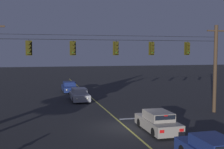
{
  "coord_description": "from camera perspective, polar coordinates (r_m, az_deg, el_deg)",
  "views": [
    {
      "loc": [
        -6.0,
        -19.38,
        5.35
      ],
      "look_at": [
        0.0,
        4.03,
        3.48
      ],
      "focal_mm": 46.22,
      "sensor_mm": 36.0,
      "label": 1
    }
  ],
  "objects": [
    {
      "name": "car_waiting_near_lane",
      "position": [
        19.97,
        9.04,
        -9.25
      ],
      "size": [
        1.8,
        4.33,
        1.39
      ],
      "color": "gray",
      "rests_on": "ground"
    },
    {
      "name": "car_oncoming_trailing",
      "position": [
        39.33,
        -8.43,
        -2.49
      ],
      "size": [
        1.8,
        4.42,
        1.39
      ],
      "color": "navy",
      "rests_on": "ground"
    },
    {
      "name": "stop_bar_paint",
      "position": [
        23.81,
        5.45,
        -8.58
      ],
      "size": [
        3.4,
        0.36,
        0.01
      ],
      "primitive_type": "cube",
      "color": "silver",
      "rests_on": "ground"
    },
    {
      "name": "signal_span_assembly",
      "position": [
        23.24,
        0.61,
        1.14
      ],
      "size": [
        20.19,
        0.32,
        7.73
      ],
      "color": "#423021",
      "rests_on": "ground"
    },
    {
      "name": "traffic_light_centre",
      "position": [
        23.21,
        0.86,
        5.22
      ],
      "size": [
        0.48,
        0.41,
        1.22
      ],
      "color": "black"
    },
    {
      "name": "traffic_light_right_inner",
      "position": [
        24.21,
        7.94,
        5.15
      ],
      "size": [
        0.48,
        0.41,
        1.22
      ],
      "color": "black"
    },
    {
      "name": "ground_plane",
      "position": [
        20.98,
        2.78,
        -10.36
      ],
      "size": [
        180.0,
        180.0,
        0.0
      ],
      "primitive_type": "plane",
      "color": "#28282B"
    },
    {
      "name": "traffic_light_rightmost",
      "position": [
        25.63,
        14.75,
        5.0
      ],
      "size": [
        0.48,
        0.41,
        1.22
      ],
      "color": "black"
    },
    {
      "name": "lane_centre_stripe",
      "position": [
        29.53,
        -2.42,
        -6.02
      ],
      "size": [
        0.14,
        60.0,
        0.01
      ],
      "primitive_type": "cube",
      "color": "#D1C64C",
      "rests_on": "ground"
    },
    {
      "name": "traffic_light_left_inner",
      "position": [
        22.55,
        -7.72,
        5.21
      ],
      "size": [
        0.48,
        0.41,
        1.22
      ],
      "color": "black"
    },
    {
      "name": "traffic_light_leftmost",
      "position": [
        22.41,
        -16.14,
        5.08
      ],
      "size": [
        0.48,
        0.41,
        1.22
      ],
      "color": "black"
    },
    {
      "name": "car_oncoming_lead",
      "position": [
        32.08,
        -6.46,
        -4.04
      ],
      "size": [
        1.8,
        4.42,
        1.39
      ],
      "color": "#A5A5AD",
      "rests_on": "ground"
    }
  ]
}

